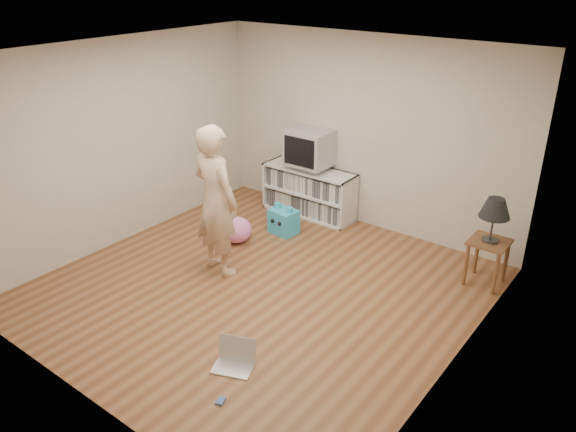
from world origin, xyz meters
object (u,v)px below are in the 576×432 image
(crt_tv, at_px, (310,147))
(laptop, at_px, (235,358))
(plush_blue, at_px, (284,221))
(table_lamp, at_px, (495,209))
(plush_pink, at_px, (237,230))
(person, at_px, (216,201))
(dvd_deck, at_px, (310,167))
(media_unit, at_px, (310,191))
(side_table, at_px, (488,251))

(crt_tv, height_order, laptop, crt_tv)
(crt_tv, relative_size, plush_blue, 1.45)
(table_lamp, distance_m, plush_pink, 3.22)
(person, relative_size, plush_blue, 4.37)
(person, height_order, plush_blue, person)
(plush_blue, bearing_deg, table_lamp, 14.13)
(table_lamp, distance_m, person, 3.11)
(table_lamp, xyz_separation_m, plush_blue, (-2.65, -0.36, -0.77))
(plush_pink, bearing_deg, dvd_deck, 79.35)
(laptop, relative_size, plush_pink, 1.11)
(laptop, bearing_deg, media_unit, 92.39)
(side_table, bearing_deg, media_unit, 171.97)
(crt_tv, relative_size, plush_pink, 1.50)
(table_lamp, bearing_deg, dvd_deck, 172.29)
(dvd_deck, xyz_separation_m, crt_tv, (0.00, -0.00, 0.29))
(media_unit, relative_size, dvd_deck, 3.11)
(plush_pink, bearing_deg, person, -64.05)
(plush_pink, bearing_deg, plush_blue, 60.21)
(side_table, bearing_deg, dvd_deck, 172.29)
(dvd_deck, distance_m, laptop, 3.54)
(table_lamp, relative_size, laptop, 1.16)
(dvd_deck, bearing_deg, table_lamp, -7.71)
(dvd_deck, distance_m, table_lamp, 2.77)
(dvd_deck, xyz_separation_m, table_lamp, (2.73, -0.37, 0.21))
(media_unit, height_order, plush_blue, media_unit)
(table_lamp, bearing_deg, crt_tv, 172.36)
(media_unit, xyz_separation_m, laptop, (1.41, -3.20, -0.28))
(dvd_deck, distance_m, crt_tv, 0.29)
(crt_tv, bearing_deg, media_unit, 90.00)
(side_table, xyz_separation_m, table_lamp, (0.00, 0.00, 0.53))
(media_unit, relative_size, side_table, 2.55)
(table_lamp, relative_size, plush_blue, 1.25)
(media_unit, height_order, laptop, media_unit)
(side_table, xyz_separation_m, laptop, (-1.32, -2.81, -0.35))
(dvd_deck, xyz_separation_m, plush_pink, (-0.25, -1.31, -0.56))
(person, bearing_deg, media_unit, -79.36)
(table_lamp, xyz_separation_m, laptop, (-1.32, -2.81, -0.87))
(media_unit, xyz_separation_m, plush_pink, (-0.25, -1.33, -0.18))
(dvd_deck, xyz_separation_m, laptop, (1.41, -3.18, -0.67))
(crt_tv, height_order, person, person)
(table_lamp, relative_size, person, 0.29)
(crt_tv, height_order, plush_blue, crt_tv)
(plush_blue, relative_size, plush_pink, 1.03)
(laptop, xyz_separation_m, plush_pink, (-1.66, 1.87, 0.10))
(media_unit, bearing_deg, table_lamp, -8.03)
(media_unit, distance_m, person, 2.08)
(crt_tv, xyz_separation_m, laptop, (1.41, -3.18, -0.95))
(person, bearing_deg, side_table, -140.31)
(crt_tv, relative_size, table_lamp, 1.17)
(dvd_deck, bearing_deg, laptop, -66.07)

